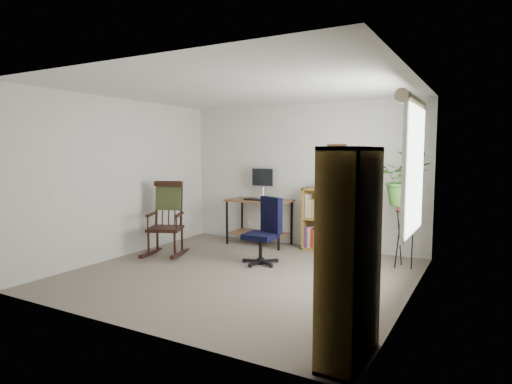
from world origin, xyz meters
The scene contains 18 objects.
floor centered at (0.00, 0.00, 0.00)m, with size 4.20×4.00×0.00m, color gray.
ceiling centered at (0.00, 0.00, 2.40)m, with size 4.20×4.00×0.00m, color silver.
wall_back centered at (0.00, 2.00, 1.20)m, with size 4.20×0.00×2.40m, color silver.
wall_front centered at (0.00, -2.00, 1.20)m, with size 4.20×0.00×2.40m, color silver.
wall_left centered at (-2.10, 0.00, 1.20)m, with size 0.00×4.00×2.40m, color silver.
wall_right centered at (2.10, 0.00, 1.20)m, with size 0.00×4.00×2.40m, color silver.
window centered at (2.06, 0.30, 1.40)m, with size 0.12×1.20×1.50m, color white, non-canonical shape.
desk centered at (-0.66, 1.70, 0.39)m, with size 1.08×0.60×0.78m, color brown, non-canonical shape.
monitor centered at (-0.66, 1.84, 1.06)m, with size 0.46×0.16×0.56m, color #B0B0B5, non-canonical shape.
keyboard centered at (-0.66, 1.58, 0.79)m, with size 0.40×0.15×0.03m, color black.
office_chair centered at (-0.01, 0.55, 0.49)m, with size 0.53×0.53×0.97m, color black, non-canonical shape.
rocking_chair centered at (-1.53, 0.28, 0.58)m, with size 0.60×1.00×1.16m, color black, non-canonical shape.
low_bookshelf centered at (0.62, 1.82, 0.51)m, with size 0.96×0.32×1.01m, color olive, non-canonical shape.
tall_bookshelf centered at (1.92, -1.59, 0.82)m, with size 0.31×0.72×1.64m, color olive, non-canonical shape.
plant_stand centered at (1.80, 1.34, 0.46)m, with size 0.26×0.26×0.93m, color black, non-canonical shape.
spider_plant centered at (1.80, 1.34, 1.59)m, with size 1.69×1.88×1.46m, color #326523.
potted_plant_small centered at (0.90, 1.83, 1.07)m, with size 0.13×0.24×0.11m, color #326523.
framed_picture centered at (0.62, 1.97, 1.56)m, with size 0.32×0.04×0.32m, color black, non-canonical shape.
Camera 1 is at (2.84, -4.71, 1.61)m, focal length 30.00 mm.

